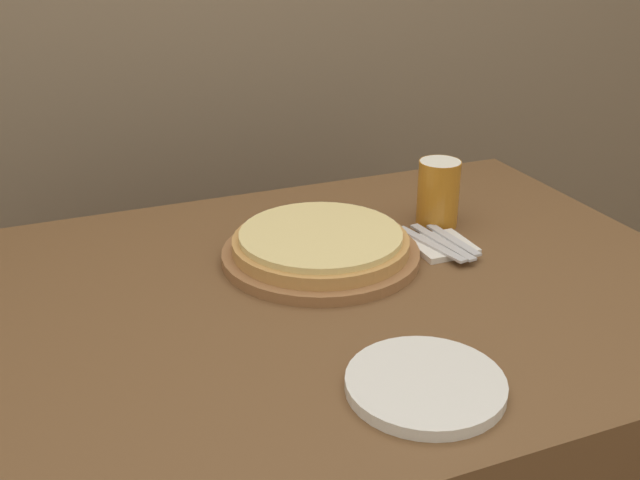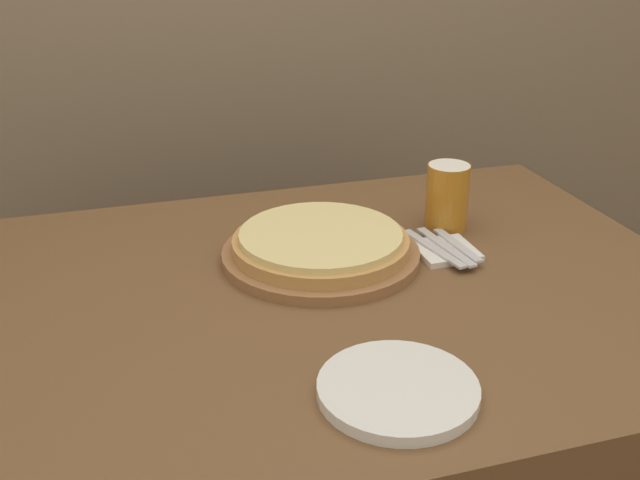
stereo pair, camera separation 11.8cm
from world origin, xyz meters
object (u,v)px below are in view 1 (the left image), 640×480
beer_glass (438,191)px  dinner_knife (442,242)px  fork (431,244)px  spoon (453,240)px  dinner_plate (425,384)px  pizza_on_board (320,247)px

beer_glass → dinner_knife: (-0.05, -0.11, -0.06)m
dinner_knife → beer_glass: bearing=64.8°
fork → spoon: 0.05m
fork → spoon: size_ratio=1.17×
fork → dinner_knife: bearing=0.0°
dinner_plate → pizza_on_board: bearing=87.3°
fork → spoon: same height
dinner_plate → dinner_knife: 0.47m
dinner_plate → dinner_knife: (0.26, 0.39, 0.01)m
dinner_plate → fork: dinner_plate is taller
dinner_knife → spoon: size_ratio=1.17×
pizza_on_board → dinner_plate: (-0.02, -0.44, -0.02)m
beer_glass → dinner_plate: bearing=-121.7°
dinner_plate → spoon: dinner_plate is taller
dinner_plate → dinner_knife: dinner_plate is taller
fork → spoon: bearing=0.0°
pizza_on_board → spoon: bearing=-9.8°
spoon → dinner_knife: bearing=180.0°
beer_glass → fork: 0.15m
pizza_on_board → dinner_plate: bearing=-92.7°
pizza_on_board → dinner_knife: bearing=-10.9°
dinner_knife → dinner_plate: bearing=-123.4°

